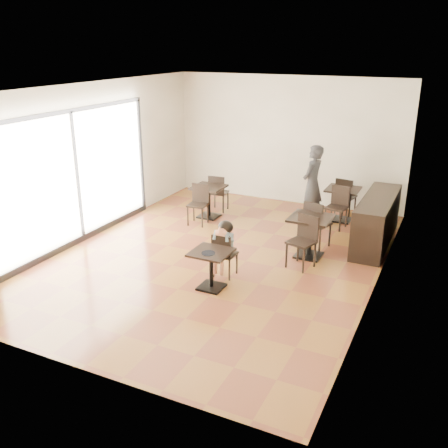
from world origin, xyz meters
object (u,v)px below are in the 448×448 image
Objects in this scene: child_table at (211,270)px; chair_back_a at (346,197)px; child_chair at (225,254)px; chair_left_a at (219,193)px; chair_mid_a at (318,224)px; adult_patron at (312,184)px; chair_mid_b at (301,243)px; cafe_table_back at (342,205)px; chair_left_b at (198,205)px; child at (225,249)px; cafe_table_mid at (310,237)px; cafe_table_left at (209,202)px; chair_back_b at (336,208)px.

child_table is 4.92m from chair_back_a.
chair_left_a reaches higher than child_chair.
child_chair is 4.39m from chair_back_a.
adult_patron is at bearing -52.63° from chair_mid_a.
child_chair is at bearing -123.84° from chair_mid_b.
chair_mid_a reaches higher than cafe_table_back.
child_chair is 2.75m from chair_left_b.
child_chair is at bearing 83.37° from chair_back_a.
chair_left_b is at bearing -49.58° from adult_patron.
chair_mid_a reaches higher than child_table.
chair_mid_a is at bearing 150.41° from chair_left_a.
child is 1.26× the size of cafe_table_mid.
cafe_table_mid is at bearing -127.17° from child_chair.
chair_left_a is at bearing 147.81° from cafe_table_mid.
chair_left_a is at bearing 27.64° from chair_back_a.
cafe_table_left is at bearing -158.92° from cafe_table_back.
chair_mid_a reaches higher than chair_back_b.
cafe_table_left is 0.56m from chair_left_b.
child reaches higher than cafe_table_back.
cafe_table_mid is 1.81m from chair_back_b.
child is at bearing 111.77° from chair_left_a.
cafe_table_mid is at bearing 24.66° from adult_patron.
chair_mid_b reaches higher than cafe_table_mid.
adult_patron reaches higher than cafe_table_left.
child_chair is 2.31m from chair_mid_a.
chair_mid_a is at bearing 90.00° from cafe_table_mid.
chair_back_a is at bearing 90.00° from cafe_table_back.
chair_mid_a is (0.57, -1.50, -0.40)m from adult_patron.
cafe_table_back is 2.97m from chair_left_a.
adult_patron is 1.82× the size of chair_mid_b.
cafe_table_left is 0.56m from chair_left_a.
chair_left_b is 0.98× the size of chair_back_b.
child_table is 2.80m from chair_mid_a.
chair_back_b is (2.91, 1.12, 0.01)m from chair_left_b.
adult_patron reaches higher than cafe_table_back.
chair_left_b is at bearing 44.61° from chair_back_a.
chair_back_a is (0.08, 2.75, 0.06)m from cafe_table_mid.
cafe_table_back is (0.65, 0.30, -0.50)m from adult_patron.
chair_mid_b is 1.07× the size of chair_left_b.
child_chair is at bearing -57.46° from chair_left_b.
chair_back_b is (2.91, 0.02, 0.01)m from chair_left_a.
adult_patron reaches higher than chair_mid_b.
child_table is at bearing 83.21° from chair_mid_a.
chair_left_b is at bearing -150.13° from cafe_table_back.
chair_back_a reaches higher than chair_left_b.
chair_mid_b is (-0.08, -2.90, 0.10)m from cafe_table_back.
chair_mid_b reaches higher than child_chair.
chair_left_b is (0.00, -0.55, 0.08)m from cafe_table_left.
chair_mid_b is at bearing 97.77° from chair_back_a.
adult_patron is at bearing 81.21° from child.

